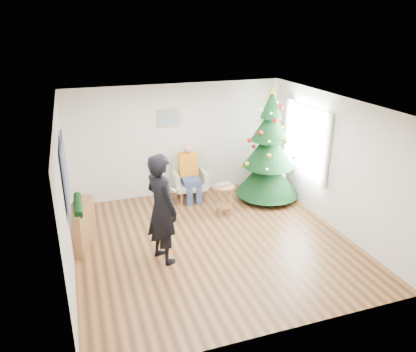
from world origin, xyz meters
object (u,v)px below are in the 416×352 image
object	(u,v)px
console	(81,226)
armchair	(190,184)
christmas_tree	(269,150)
standing_man	(162,209)
stool	(224,200)

from	to	relation	value
console	armchair	bearing A→B (deg)	46.15
christmas_tree	armchair	distance (m)	1.97
christmas_tree	standing_man	world-z (taller)	christmas_tree
armchair	console	size ratio (longest dim) A/B	1.00
stool	armchair	distance (m)	1.15
armchair	standing_man	distance (m)	2.67
christmas_tree	console	xyz separation A→B (m)	(-4.17, -0.81, -0.77)
armchair	christmas_tree	bearing A→B (deg)	-15.04
standing_man	console	xyz separation A→B (m)	(-1.32, 0.94, -0.57)
armchair	standing_man	bearing A→B (deg)	-112.56
standing_man	console	size ratio (longest dim) A/B	1.93
armchair	console	world-z (taller)	armchair
stool	armchair	bearing A→B (deg)	113.27
stool	console	bearing A→B (deg)	-173.52
christmas_tree	console	world-z (taller)	christmas_tree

